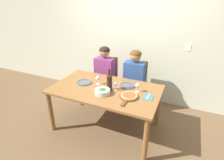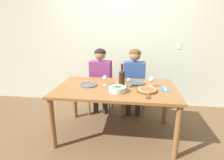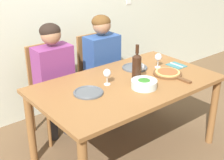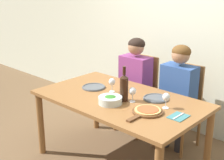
% 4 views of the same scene
% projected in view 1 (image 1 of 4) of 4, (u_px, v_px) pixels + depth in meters
% --- Properties ---
extents(ground_plane, '(40.00, 40.00, 0.00)m').
position_uv_depth(ground_plane, '(106.00, 126.00, 3.09)').
color(ground_plane, brown).
extents(back_wall, '(10.00, 0.06, 2.70)m').
position_uv_depth(back_wall, '(132.00, 37.00, 3.57)').
color(back_wall, beige).
rests_on(back_wall, ground).
extents(dining_table, '(1.71, 0.99, 0.76)m').
position_uv_depth(dining_table, '(105.00, 93.00, 2.81)').
color(dining_table, brown).
rests_on(dining_table, ground).
extents(chair_left, '(0.42, 0.42, 0.98)m').
position_uv_depth(chair_left, '(107.00, 79.00, 3.69)').
color(chair_left, brown).
rests_on(chair_left, ground).
extents(chair_right, '(0.42, 0.42, 0.98)m').
position_uv_depth(chair_right, '(135.00, 84.00, 3.46)').
color(chair_right, brown).
rests_on(chair_right, ground).
extents(person_woman, '(0.47, 0.51, 1.24)m').
position_uv_depth(person_woman, '(104.00, 71.00, 3.50)').
color(person_woman, '#28282D').
rests_on(person_woman, ground).
extents(person_man, '(0.47, 0.51, 1.24)m').
position_uv_depth(person_man, '(134.00, 76.00, 3.27)').
color(person_man, '#28282D').
rests_on(person_man, ground).
extents(wine_bottle, '(0.08, 0.08, 0.35)m').
position_uv_depth(wine_bottle, '(109.00, 82.00, 2.66)').
color(wine_bottle, black).
rests_on(wine_bottle, dining_table).
extents(broccoli_bowl, '(0.23, 0.23, 0.08)m').
position_uv_depth(broccoli_bowl, '(102.00, 92.00, 2.59)').
color(broccoli_bowl, silver).
rests_on(broccoli_bowl, dining_table).
extents(dinner_plate_left, '(0.26, 0.26, 0.02)m').
position_uv_depth(dinner_plate_left, '(84.00, 82.00, 2.95)').
color(dinner_plate_left, '#4C5156').
rests_on(dinner_plate_left, dining_table).
extents(dinner_plate_right, '(0.26, 0.26, 0.02)m').
position_uv_depth(dinner_plate_right, '(128.00, 85.00, 2.84)').
color(dinner_plate_right, '#4C5156').
rests_on(dinner_plate_right, dining_table).
extents(pizza_on_board, '(0.28, 0.42, 0.04)m').
position_uv_depth(pizza_on_board, '(129.00, 96.00, 2.51)').
color(pizza_on_board, brown).
rests_on(pizza_on_board, dining_table).
extents(wine_glass_left, '(0.07, 0.07, 0.15)m').
position_uv_depth(wine_glass_left, '(98.00, 79.00, 2.86)').
color(wine_glass_left, silver).
rests_on(wine_glass_left, dining_table).
extents(wine_glass_right, '(0.07, 0.07, 0.15)m').
position_uv_depth(wine_glass_right, '(138.00, 86.00, 2.62)').
color(wine_glass_right, silver).
rests_on(wine_glass_right, dining_table).
extents(wine_glass_centre, '(0.07, 0.07, 0.15)m').
position_uv_depth(wine_glass_centre, '(115.00, 84.00, 2.67)').
color(wine_glass_centre, silver).
rests_on(wine_glass_centre, dining_table).
extents(fork_on_napkin, '(0.14, 0.18, 0.01)m').
position_uv_depth(fork_on_napkin, '(148.00, 97.00, 2.52)').
color(fork_on_napkin, '#387075').
rests_on(fork_on_napkin, dining_table).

